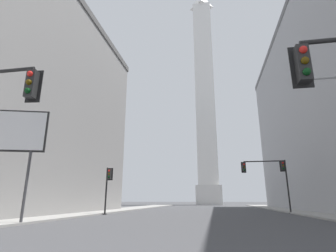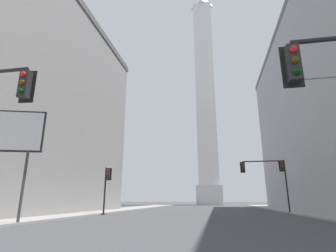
{
  "view_description": "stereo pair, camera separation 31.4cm",
  "coord_description": "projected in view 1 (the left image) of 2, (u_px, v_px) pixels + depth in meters",
  "views": [
    {
      "loc": [
        1.79,
        -0.4,
        1.51
      ],
      "look_at": [
        -7.97,
        55.35,
        17.48
      ],
      "focal_mm": 28.0,
      "sensor_mm": 36.0,
      "label": 1
    },
    {
      "loc": [
        2.1,
        -0.35,
        1.51
      ],
      "look_at": [
        -7.97,
        55.35,
        17.48
      ],
      "focal_mm": 28.0,
      "sensor_mm": 36.0,
      "label": 2
    }
  ],
  "objects": [
    {
      "name": "traffic_light_mid_right",
      "position": [
        271.0,
        172.0,
        31.35
      ],
      "size": [
        5.3,
        0.53,
        6.12
      ],
      "color": "black",
      "rests_on": "ground_plane"
    },
    {
      "name": "sidewalk_right",
      "position": [
        326.0,
        215.0,
        26.01
      ],
      "size": [
        5.0,
        97.77,
        0.15
      ],
      "primitive_type": "cube",
      "color": "gray",
      "rests_on": "ground_plane"
    },
    {
      "name": "sidewalk_left",
      "position": [
        90.0,
        213.0,
        30.18
      ],
      "size": [
        5.0,
        97.77,
        0.15
      ],
      "primitive_type": "cube",
      "color": "gray",
      "rests_on": "ground_plane"
    },
    {
      "name": "obelisk",
      "position": [
        205.0,
        91.0,
        87.45
      ],
      "size": [
        7.6,
        7.6,
        76.01
      ],
      "color": "silver",
      "rests_on": "ground_plane"
    },
    {
      "name": "traffic_light_mid_left",
      "position": [
        108.0,
        183.0,
        28.45
      ],
      "size": [
        0.8,
        0.52,
        4.93
      ],
      "color": "black",
      "rests_on": "ground_plane"
    },
    {
      "name": "billboard_sign",
      "position": [
        6.0,
        133.0,
        17.68
      ],
      "size": [
        5.06,
        1.72,
        7.48
      ],
      "color": "#3F3F42",
      "rests_on": "ground_plane"
    }
  ]
}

